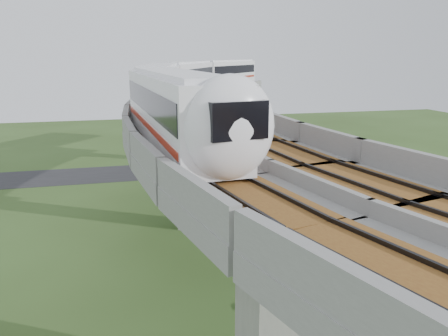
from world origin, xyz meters
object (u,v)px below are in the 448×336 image
at_px(car_red, 441,247).
at_px(metro_train, 196,81).
at_px(car_dark, 342,211).
at_px(car_white, 380,304).

bearing_deg(car_red, metro_train, -167.07).
distance_m(metro_train, car_red, 25.93).
distance_m(metro_train, car_dark, 18.74).
bearing_deg(car_dark, car_white, 165.50).
bearing_deg(car_red, car_dark, 171.41).
relative_size(metro_train, car_dark, 14.21).
xyz_separation_m(car_white, car_dark, (5.54, 14.84, 0.04)).
xyz_separation_m(car_red, car_dark, (-3.45, 8.97, -0.02)).
relative_size(car_white, car_dark, 0.80).
relative_size(car_red, car_dark, 0.91).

